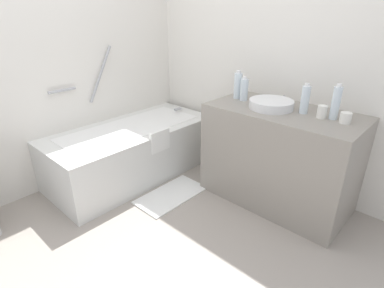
% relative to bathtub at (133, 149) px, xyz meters
% --- Properties ---
extents(ground_plane, '(4.14, 4.14, 0.00)m').
position_rel_bathtub_xyz_m(ground_plane, '(-0.69, -0.93, -0.27)').
color(ground_plane, '#9E9389').
extents(wall_back_tiled, '(3.54, 0.10, 2.38)m').
position_rel_bathtub_xyz_m(wall_back_tiled, '(-0.69, 0.43, 0.91)').
color(wall_back_tiled, silver).
rests_on(wall_back_tiled, ground_plane).
extents(wall_right_mirror, '(0.10, 3.02, 2.38)m').
position_rel_bathtub_xyz_m(wall_right_mirror, '(0.93, -0.93, 0.91)').
color(wall_right_mirror, silver).
rests_on(wall_right_mirror, ground_plane).
extents(bathtub, '(1.67, 0.76, 1.25)m').
position_rel_bathtub_xyz_m(bathtub, '(0.00, 0.00, 0.00)').
color(bathtub, silver).
rests_on(bathtub, ground_plane).
extents(vanity_counter, '(0.63, 1.22, 0.84)m').
position_rel_bathtub_xyz_m(vanity_counter, '(0.57, -1.30, 0.14)').
color(vanity_counter, gray).
rests_on(vanity_counter, ground_plane).
extents(sink_basin, '(0.36, 0.36, 0.07)m').
position_rel_bathtub_xyz_m(sink_basin, '(0.54, -1.19, 0.59)').
color(sink_basin, white).
rests_on(sink_basin, vanity_counter).
extents(sink_faucet, '(0.10, 0.15, 0.07)m').
position_rel_bathtub_xyz_m(sink_faucet, '(0.75, -1.19, 0.59)').
color(sink_faucet, '#A6A6AB').
rests_on(sink_faucet, vanity_counter).
extents(water_bottle_0, '(0.06, 0.06, 0.26)m').
position_rel_bathtub_xyz_m(water_bottle_0, '(0.62, -1.66, 0.68)').
color(water_bottle_0, silver).
rests_on(water_bottle_0, vanity_counter).
extents(water_bottle_1, '(0.07, 0.07, 0.21)m').
position_rel_bathtub_xyz_m(water_bottle_1, '(0.59, -0.90, 0.66)').
color(water_bottle_1, silver).
rests_on(water_bottle_1, vanity_counter).
extents(water_bottle_2, '(0.07, 0.07, 0.25)m').
position_rel_bathtub_xyz_m(water_bottle_2, '(0.61, -0.81, 0.68)').
color(water_bottle_2, silver).
rests_on(water_bottle_2, vanity_counter).
extents(water_bottle_3, '(0.06, 0.06, 0.23)m').
position_rel_bathtub_xyz_m(water_bottle_3, '(0.60, -1.44, 0.67)').
color(water_bottle_3, silver).
rests_on(water_bottle_3, vanity_counter).
extents(drinking_glass_0, '(0.07, 0.07, 0.09)m').
position_rel_bathtub_xyz_m(drinking_glass_0, '(0.58, -1.59, 0.61)').
color(drinking_glass_0, white).
rests_on(drinking_glass_0, vanity_counter).
extents(drinking_glass_1, '(0.08, 0.08, 0.08)m').
position_rel_bathtub_xyz_m(drinking_glass_1, '(0.59, -1.75, 0.60)').
color(drinking_glass_1, white).
rests_on(drinking_glass_1, vanity_counter).
extents(bath_mat, '(0.65, 0.34, 0.01)m').
position_rel_bathtub_xyz_m(bath_mat, '(-0.03, -0.59, -0.27)').
color(bath_mat, white).
rests_on(bath_mat, ground_plane).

